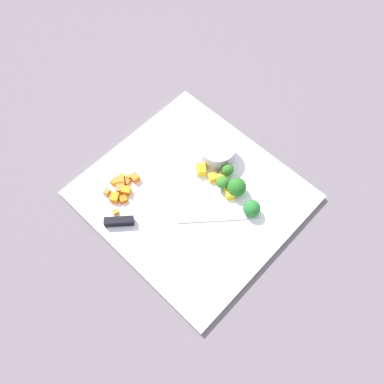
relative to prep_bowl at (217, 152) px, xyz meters
name	(u,v)px	position (x,y,z in m)	size (l,w,h in m)	color
ground_plane	(192,197)	(-0.03, 0.11, -0.03)	(4.00, 4.00, 0.00)	slate
cutting_board	(192,195)	(-0.03, 0.11, -0.03)	(0.43, 0.40, 0.01)	white
prep_bowl	(217,152)	(0.00, 0.00, 0.00)	(0.08, 0.08, 0.04)	#BBBBC0
chef_knife	(157,220)	(-0.02, 0.21, -0.01)	(0.23, 0.25, 0.02)	silver
carrot_dice_0	(122,177)	(0.11, 0.19, -0.02)	(0.01, 0.01, 0.01)	orange
carrot_dice_1	(123,199)	(0.07, 0.22, -0.02)	(0.01, 0.01, 0.01)	orange
carrot_dice_2	(127,182)	(0.10, 0.19, -0.02)	(0.01, 0.01, 0.01)	orange
carrot_dice_3	(129,177)	(0.10, 0.18, -0.02)	(0.01, 0.01, 0.01)	orange
carrot_dice_4	(126,191)	(0.08, 0.20, -0.01)	(0.02, 0.02, 0.02)	orange
carrot_dice_5	(107,192)	(0.11, 0.23, -0.01)	(0.01, 0.01, 0.01)	orange
carrot_dice_6	(114,182)	(0.12, 0.21, -0.02)	(0.01, 0.01, 0.01)	orange
carrot_dice_7	(120,181)	(0.11, 0.20, -0.01)	(0.02, 0.02, 0.02)	orange
carrot_dice_8	(121,188)	(0.09, 0.21, -0.01)	(0.02, 0.02, 0.01)	orange
carrot_dice_9	(115,197)	(0.09, 0.23, -0.01)	(0.02, 0.02, 0.02)	orange
carrot_dice_10	(116,212)	(0.06, 0.25, -0.02)	(0.01, 0.01, 0.01)	orange
carrot_dice_11	(135,178)	(0.09, 0.17, -0.01)	(0.02, 0.02, 0.02)	orange
pepper_dice_0	(230,195)	(-0.09, 0.06, -0.01)	(0.01, 0.02, 0.02)	yellow
pepper_dice_1	(201,169)	(0.00, 0.05, -0.01)	(0.02, 0.02, 0.02)	yellow
pepper_dice_2	(222,176)	(-0.05, 0.03, -0.01)	(0.02, 0.02, 0.02)	yellow
pepper_dice_3	(221,182)	(-0.05, 0.04, -0.02)	(0.01, 0.01, 0.01)	yellow
pepper_dice_4	(227,188)	(-0.07, 0.05, -0.01)	(0.01, 0.01, 0.01)	yellow
pepper_dice_5	(213,177)	(-0.03, 0.05, -0.01)	(0.02, 0.02, 0.01)	yellow
broccoli_floret_0	(252,208)	(-0.15, 0.05, 0.00)	(0.04, 0.04, 0.04)	#86BD5D
broccoli_floret_1	(222,182)	(-0.06, 0.05, 0.00)	(0.03, 0.03, 0.04)	#89BE5F
broccoli_floret_2	(236,187)	(-0.09, 0.04, 0.00)	(0.04, 0.04, 0.04)	#86BC5A
broccoli_floret_3	(227,170)	(-0.05, 0.02, 0.00)	(0.03, 0.03, 0.03)	#96BB5F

